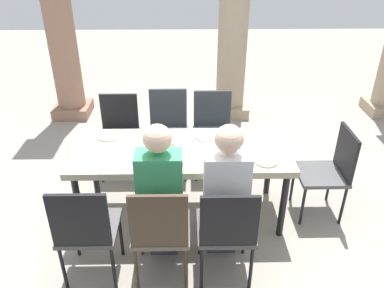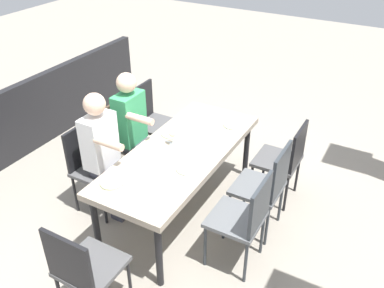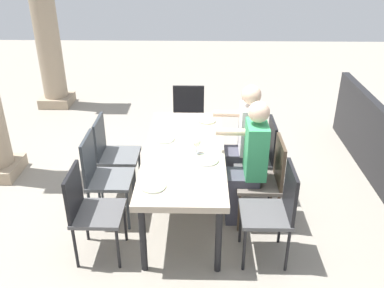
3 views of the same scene
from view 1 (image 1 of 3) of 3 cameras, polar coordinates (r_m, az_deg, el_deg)
The scene contains 26 objects.
ground_plane at distance 3.93m, azimuth -1.47°, elevation -10.08°, with size 16.00×16.00×0.00m, color gray.
dining_table at distance 3.54m, azimuth -1.61°, elevation -1.60°, with size 1.97×0.82×0.74m.
chair_west_north at distance 4.40m, azimuth -10.71°, elevation 2.15°, with size 0.44×0.44×0.90m.
chair_west_south at distance 3.04m, azimuth -15.37°, elevation -11.88°, with size 0.44×0.44×0.94m.
chair_mid_north at distance 4.33m, azimuth -3.52°, elevation 2.59°, with size 0.44×0.44×0.95m.
chair_mid_south at distance 2.96m, azimuth -4.69°, elevation -12.37°, with size 0.44×0.44×0.93m.
chair_east_north at distance 4.34m, azimuth 3.05°, elevation 2.54°, with size 0.44×0.44×0.93m.
chair_east_south at distance 2.97m, azimuth 5.14°, elevation -12.27°, with size 0.44×0.44×0.91m.
chair_head_east at distance 3.87m, azimuth 19.77°, elevation -3.34°, with size 0.44×0.44×0.90m.
diner_woman_green at distance 2.99m, azimuth -4.58°, elevation -7.35°, with size 0.35×0.49×1.33m.
diner_man_white at distance 3.02m, azimuth 4.98°, elevation -7.16°, with size 0.34×0.49×1.32m.
stone_column_near at distance 5.77m, azimuth -19.22°, elevation 17.50°, with size 0.52×0.52×2.97m.
stone_column_centre at distance 5.57m, azimuth 6.14°, elevation 17.33°, with size 0.54×0.54×2.75m.
plate_0 at distance 3.79m, azimuth -12.15°, elevation 1.16°, with size 0.22×0.22×0.02m.
fork_0 at distance 3.82m, azimuth -14.35°, elevation 1.06°, with size 0.02×0.17×0.01m, color silver.
spoon_0 at distance 3.76m, azimuth -9.90°, elevation 1.11°, with size 0.02×0.17×0.01m, color silver.
plate_1 at distance 3.32m, azimuth -5.50°, elevation -2.56°, with size 0.23×0.23×0.02m.
wine_glass_1 at distance 3.34m, azimuth -2.77°, elevation -0.06°, with size 0.08×0.08×0.16m.
fork_1 at distance 3.34m, azimuth -8.07°, elevation -2.65°, with size 0.02×0.17×0.01m, color silver.
spoon_1 at distance 3.31m, azimuth -2.91°, elevation -2.63°, with size 0.02×0.17×0.01m, color silver.
plate_2 at distance 3.70m, azimuth 2.05°, elevation 1.17°, with size 0.22×0.22×0.02m.
fork_2 at distance 3.70m, azimuth -0.27°, elevation 1.07°, with size 0.02×0.17×0.01m, color silver.
spoon_2 at distance 3.72m, azimuth 4.36°, elevation 1.11°, with size 0.02×0.17×0.01m, color silver.
plate_3 at distance 3.37m, azimuth 10.87°, elevation -2.50°, with size 0.21×0.21×0.02m.
fork_3 at distance 3.34m, azimuth 8.34°, elevation -2.62°, with size 0.02×0.17×0.01m, color silver.
spoon_3 at distance 3.40m, azimuth 13.34°, elevation -2.53°, with size 0.02×0.17×0.01m, color silver.
Camera 1 is at (0.05, -3.04, 2.49)m, focal length 36.08 mm.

